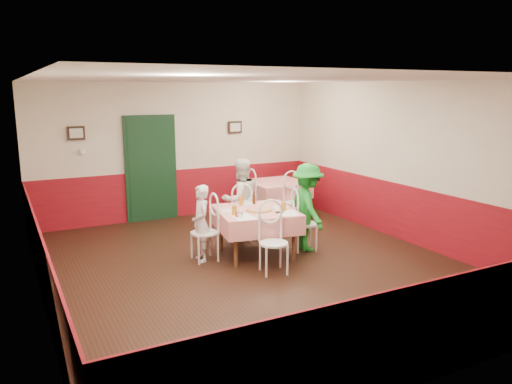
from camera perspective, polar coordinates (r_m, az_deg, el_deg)
name	(u,v)px	position (r m, az deg, el deg)	size (l,w,h in m)	color
floor	(255,266)	(7.73, -0.15, -8.43)	(7.00, 7.00, 0.00)	black
ceiling	(255,79)	(7.27, -0.16, 12.79)	(7.00, 7.00, 0.00)	white
back_wall	(178,151)	(10.57, -8.93, 4.67)	(6.00, 0.10, 2.80)	beige
front_wall	(440,236)	(4.63, 20.25, -4.79)	(6.00, 0.10, 2.80)	beige
left_wall	(34,195)	(6.58, -24.03, -0.36)	(0.10, 7.00, 2.80)	beige
right_wall	(407,163)	(9.13, 16.84, 3.24)	(0.10, 7.00, 2.80)	beige
wainscot_back	(179,193)	(10.70, -8.75, -0.12)	(6.00, 0.03, 1.00)	maroon
wainscot_front	(431,331)	(4.96, 19.37, -14.79)	(6.00, 0.03, 1.00)	maroon
wainscot_left	(42,266)	(6.81, -23.28, -7.77)	(0.03, 7.00, 1.00)	maroon
wainscot_right	(403,213)	(9.29, 16.45, -2.27)	(0.03, 7.00, 1.00)	maroon
door	(151,170)	(10.40, -11.91, 2.50)	(0.96, 0.06, 2.10)	black
picture_left	(76,133)	(10.03, -19.87, 6.34)	(0.32, 0.03, 0.26)	black
picture_right	(235,127)	(10.97, -2.42, 7.41)	(0.32, 0.03, 0.26)	black
thermostat	(83,151)	(10.07, -19.17, 4.41)	(0.10, 0.03, 0.10)	white
main_table	(256,233)	(8.12, 0.00, -4.67)	(1.22, 1.22, 0.77)	red
second_table	(276,199)	(10.56, 2.34, -0.84)	(1.12, 1.12, 0.77)	red
chair_left	(204,233)	(7.89, -5.91, -4.65)	(0.42, 0.42, 0.90)	white
chair_right	(304,224)	(8.38, 5.56, -3.66)	(0.42, 0.42, 0.90)	white
chair_far	(242,216)	(8.88, -1.67, -2.74)	(0.42, 0.42, 0.90)	white
chair_near	(274,243)	(7.32, 2.03, -5.88)	(0.42, 0.42, 0.90)	white
chair_second_a	(245,199)	(10.20, -1.31, -0.85)	(0.42, 0.42, 0.90)	white
chair_second_b	(295,203)	(9.92, 4.50, -1.25)	(0.42, 0.42, 0.90)	white
pizza	(259,210)	(7.96, 0.34, -2.03)	(0.40, 0.40, 0.03)	#B74723
plate_left	(229,211)	(7.91, -3.11, -2.18)	(0.25, 0.25, 0.01)	white
plate_right	(280,208)	(8.13, 2.76, -1.79)	(0.25, 0.25, 0.01)	white
plate_far	(247,204)	(8.39, -1.02, -1.36)	(0.25, 0.25, 0.01)	white
glass_a	(234,211)	(7.66, -2.49, -2.13)	(0.08, 0.08, 0.14)	#BF7219
glass_b	(284,207)	(7.92, 3.17, -1.71)	(0.07, 0.07, 0.14)	#BF7219
glass_c	(241,201)	(8.32, -1.71, -0.98)	(0.08, 0.08, 0.15)	#BF7219
beer_bottle	(254,199)	(8.36, -0.25, -0.77)	(0.05, 0.05, 0.20)	#381C0A
shaker_a	(239,215)	(7.51, -1.97, -2.62)	(0.04, 0.04, 0.09)	silver
shaker_b	(242,216)	(7.46, -1.63, -2.71)	(0.04, 0.04, 0.09)	silver
shaker_c	(236,214)	(7.53, -2.26, -2.58)	(0.04, 0.04, 0.09)	#B23319
menu_left	(244,217)	(7.54, -1.43, -2.90)	(0.30, 0.40, 0.00)	white
menu_right	(287,213)	(7.82, 3.54, -2.40)	(0.30, 0.40, 0.00)	white
wallet	(279,212)	(7.81, 2.67, -2.33)	(0.11, 0.09, 0.02)	black
diner_left	(201,223)	(7.84, -6.29, -3.58)	(0.44, 0.29, 1.21)	gray
diner_far	(241,200)	(8.86, -1.77, -0.88)	(0.71, 0.56, 1.47)	gray
diner_right	(308,207)	(8.33, 5.91, -1.75)	(0.95, 0.55, 1.47)	gray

